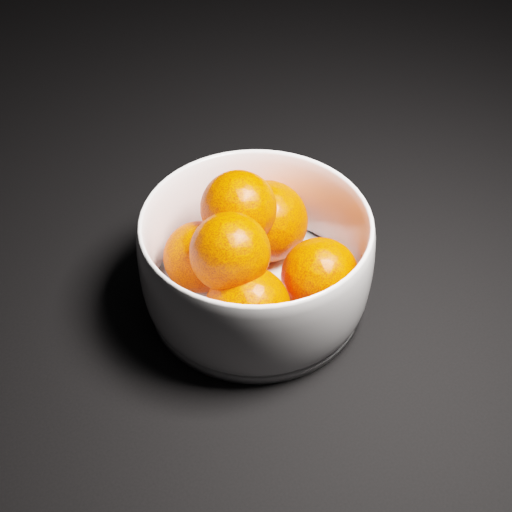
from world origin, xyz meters
TOP-DOWN VIEW (x-y plane):
  - bowl at (-0.25, 0.25)m, footprint 0.20×0.20m
  - orange_pile at (-0.25, 0.25)m, footprint 0.14×0.15m

SIDE VIEW (x-z plane):
  - bowl at x=-0.25m, z-range 0.00..0.10m
  - orange_pile at x=-0.25m, z-range 0.00..0.11m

